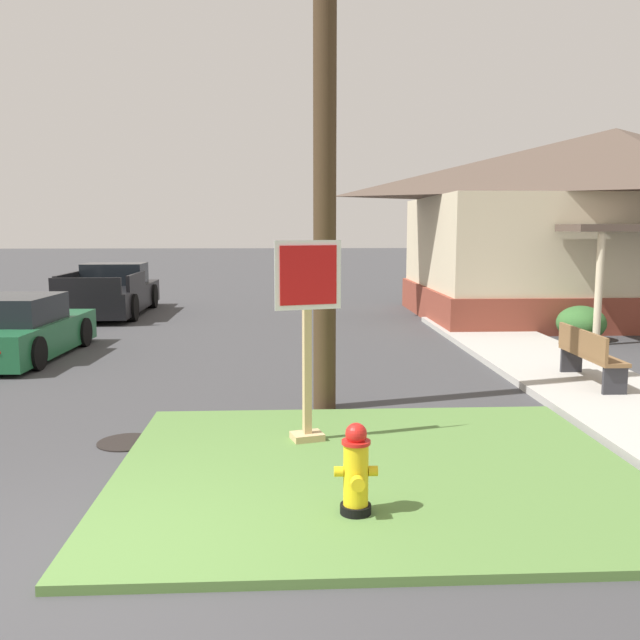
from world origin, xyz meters
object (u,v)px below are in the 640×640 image
Objects in this scene: pickup_truck_black at (111,293)px; street_bench at (588,353)px; stop_sign at (307,341)px; utility_pole at (325,54)px; fire_hydrant at (356,471)px; manhole_cover at (127,442)px; parked_sedan_green at (18,331)px.

pickup_truck_black reaches higher than street_bench.
stop_sign reaches higher than pickup_truck_black.
stop_sign is 4.00m from utility_pole.
manhole_cover is (-2.52, 2.34, -0.45)m from fire_hydrant.
parked_sedan_green is at bearing 121.31° from manhole_cover.
manhole_cover is at bearing -149.32° from utility_pole.
pickup_truck_black is at bearing 111.48° from fire_hydrant.
parked_sedan_green is 10.57m from street_bench.
parked_sedan_green is at bearing 133.72° from stop_sign.
parked_sedan_green is (-5.90, 7.89, 0.08)m from fire_hydrant.
pickup_truck_black is 0.56× the size of utility_pole.
stop_sign is at bearing -46.28° from parked_sedan_green.
street_bench is at bearing -17.59° from parked_sedan_green.
fire_hydrant is at bearing -53.23° from parked_sedan_green.
pickup_truck_black is 3.04× the size of street_bench.
stop_sign is 2.51m from manhole_cover.
parked_sedan_green is 2.38× the size of street_bench.
parked_sedan_green is 0.78× the size of pickup_truck_black.
stop_sign is 8.06m from parked_sedan_green.
manhole_cover is 12.87m from pickup_truck_black.
pickup_truck_black is at bearing 89.26° from parked_sedan_green.
parked_sedan_green is 0.44× the size of utility_pole.
stop_sign is 0.25× the size of utility_pole.
pickup_truck_black is (-5.46, 12.67, -0.64)m from stop_sign.
utility_pole reaches higher than stop_sign.
manhole_cover is at bearing 173.56° from stop_sign.
street_bench is (4.18, 4.70, 0.13)m from fire_hydrant.
parked_sedan_green is at bearing -90.74° from pickup_truck_black.
fire_hydrant is 15.86m from pickup_truck_black.
manhole_cover is at bearing -58.69° from parked_sedan_green.
pickup_truck_black is (-5.81, 14.76, 0.15)m from fire_hydrant.
street_bench reaches higher than fire_hydrant.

